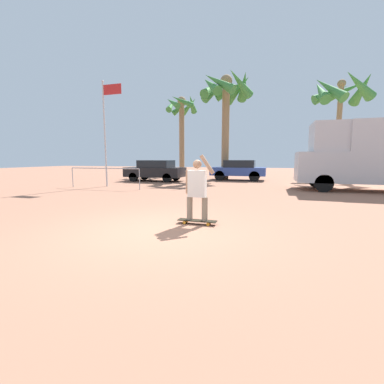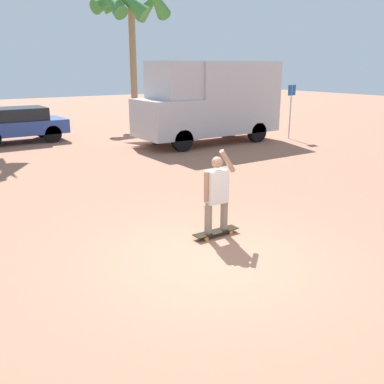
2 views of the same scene
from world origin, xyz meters
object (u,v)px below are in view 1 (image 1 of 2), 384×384
Objects in this scene: parked_car_blue at (239,169)px; parked_car_black at (155,170)px; flagpole at (106,125)px; palm_tree_near_van at (340,93)px; palm_tree_center_background at (226,94)px; person_skateboarder at (197,187)px; camper_van at (369,154)px; palm_tree_far_left at (182,114)px; skateboard at (197,221)px.

parked_car_blue is 0.97× the size of parked_car_black.
flagpole is (-1.03, -3.94, 2.60)m from parked_car_black.
palm_tree_center_background is at bearing -165.88° from palm_tree_near_van.
palm_tree_center_background reaches higher than parked_car_black.
person_skateboarder is 12.10m from parked_car_black.
person_skateboarder is 10.36m from camper_van.
person_skateboarder is at bearing -69.52° from palm_tree_far_left.
parked_car_blue is 9.17m from palm_tree_near_van.
palm_tree_center_background reaches higher than camper_van.
parked_car_black is 4.84m from flagpole.
skateboard is 12.12m from parked_car_black.
parked_car_blue is at bearing 92.60° from skateboard.
skateboard is at bearing -125.87° from camper_van.
flagpole is (-5.29, -7.22, -2.91)m from palm_tree_center_background.
palm_tree_near_van is at bearing 34.83° from flagpole.
flagpole is (-6.45, -6.42, 2.58)m from parked_car_blue.
palm_tree_far_left is (-6.37, 17.05, 5.54)m from skateboard.
camper_van is 0.81× the size of palm_tree_near_van.
palm_tree_near_van reaches higher than palm_tree_far_left.
palm_tree_far_left is (-4.62, 3.27, -0.65)m from palm_tree_center_background.
parked_car_blue is 0.53× the size of palm_tree_far_left.
palm_tree_center_background is at bearing 53.78° from flagpole.
parked_car_blue is at bearing 24.58° from parked_car_black.
parked_car_blue is 0.51× the size of palm_tree_near_van.
skateboard is at bearing -0.00° from person_skateboarder.
skateboard is at bearing -69.51° from palm_tree_far_left.
palm_tree_near_van reaches higher than parked_car_blue.
person_skateboarder is 0.20× the size of palm_tree_center_background.
flagpole is (-7.04, 6.56, 2.46)m from person_skateboarder.
flagpole is (-13.26, -9.23, -2.88)m from palm_tree_near_van.
palm_tree_far_left is at bearing 110.49° from skateboard.
camper_van is 13.31m from flagpole.
skateboard is 18.05m from palm_tree_near_van.
parked_car_blue is 5.96m from parked_car_black.
palm_tree_near_van is (6.81, 2.80, 5.46)m from parked_car_blue.
camper_van is (6.05, 8.37, 1.69)m from skateboard.
camper_van is 12.29m from parked_car_black.
palm_tree_center_background is at bearing 37.58° from parked_car_black.
camper_van is at bearing 7.88° from flagpole.
parked_car_black is 0.51× the size of palm_tree_center_background.
skateboard is 0.12× the size of palm_tree_center_background.
palm_tree_center_background is (-7.80, 5.41, 4.49)m from camper_van.
parked_car_black is at bearing 75.34° from flagpole.
flagpole reaches higher than parked_car_blue.
palm_tree_far_left is (-12.42, 8.68, 3.84)m from camper_van.
camper_van reaches higher than parked_car_black.
camper_van is at bearing -91.33° from palm_tree_near_van.
palm_tree_near_van reaches higher than camper_van.
flagpole is (-7.04, 6.56, 3.28)m from skateboard.
palm_tree_center_background is (-7.97, -2.01, 0.03)m from palm_tree_near_van.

